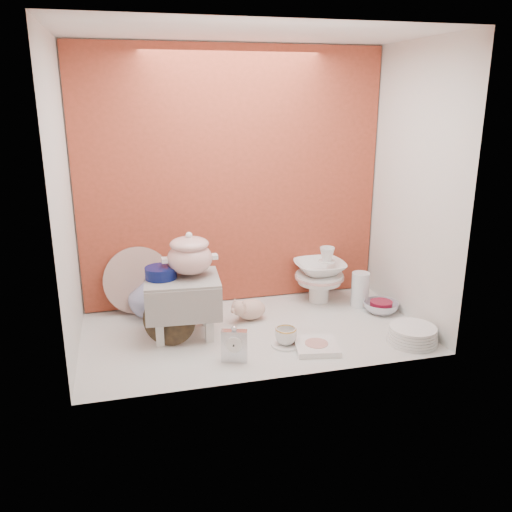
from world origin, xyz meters
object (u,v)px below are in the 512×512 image
Objects in this scene: plush_pig at (250,309)px; gold_rim_teacup at (286,336)px; step_stool at (183,306)px; dinner_plate_stack at (413,335)px; porcelain_tower at (319,275)px; soup_tureen at (190,254)px; floral_platter at (138,280)px; mantel_clock at (234,344)px; crystal_bowl at (381,307)px; blue_white_vase at (149,295)px.

gold_rim_teacup is (0.10, -0.36, -0.01)m from plush_pig.
step_stool is 1.74× the size of plush_pig.
dinner_plate_stack is 0.74× the size of porcelain_tower.
soup_tureen reaches higher than step_stool.
floral_platter is 1.13× the size of porcelain_tower.
porcelain_tower is at bearing 60.52° from mantel_clock.
dinner_plate_stack is at bearing -11.45° from gold_rim_teacup.
mantel_clock is at bearing -158.90° from crystal_bowl.
crystal_bowl is at bearing 86.03° from dinner_plate_stack.
floral_platter is at bearing 137.90° from gold_rim_teacup.
porcelain_tower is (0.48, 0.17, 0.11)m from plush_pig.
blue_white_vase is 1.02m from porcelain_tower.
plush_pig is (0.55, -0.21, -0.06)m from blue_white_vase.
floral_platter reaches higher than mantel_clock.
plush_pig is at bearing 104.97° from gold_rim_teacup.
gold_rim_teacup is 0.43× the size of dinner_plate_stack.
mantel_clock reaches higher than gold_rim_teacup.
dinner_plate_stack is at bearing -28.57° from blue_white_vase.
gold_rim_teacup is 0.72m from crystal_bowl.
floral_platter is 1.56× the size of blue_white_vase.
step_stool is 0.41m from mantel_clock.
blue_white_vase reaches higher than plush_pig.
floral_platter reaches higher than step_stool.
soup_tureen is 1.36× the size of crystal_bowl.
floral_platter is 1.95× the size of crystal_bowl.
porcelain_tower is (0.86, 0.27, 0.01)m from step_stool.
floral_platter is 0.84m from mantel_clock.
plush_pig is 0.77m from crystal_bowl.
step_stool is 2.10× the size of mantel_clock.
dinner_plate_stack is (1.28, -0.70, -0.08)m from blue_white_vase.
plush_pig is at bearing 18.80° from step_stool.
step_stool is at bearing -162.69° from porcelain_tower.
step_stool is 0.35m from blue_white_vase.
step_stool is 0.91m from porcelain_tower.
soup_tureen reaches higher than mantel_clock.
blue_white_vase is 1.39× the size of mantel_clock.
floral_platter is (-0.26, 0.35, -0.24)m from soup_tureen.
blue_white_vase is 0.98× the size of dinner_plate_stack.
blue_white_vase reaches higher than gold_rim_teacup.
blue_white_vase is at bearing -47.75° from floral_platter.
porcelain_tower reaches higher than mantel_clock.
step_stool reaches higher than plush_pig.
soup_tureen is 1.52× the size of mantel_clock.
porcelain_tower is (-0.29, 0.26, 0.14)m from crystal_bowl.
step_stool is 1.10× the size of porcelain_tower.
mantel_clock reaches higher than plush_pig.
step_stool is 0.97× the size of floral_platter.
dinner_plate_stack is 1.28× the size of crystal_bowl.
mantel_clock is 1.63× the size of gold_rim_teacup.
floral_platter is 1.80× the size of plush_pig.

